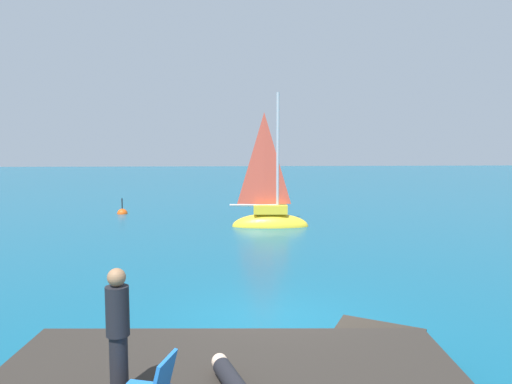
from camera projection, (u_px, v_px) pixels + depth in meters
The scene contains 6 objects.
ground_plane at pixel (271, 322), 10.10m from camera, with size 160.00×160.00×0.00m, color #0F5675.
boulder_seaward at pixel (378, 366), 8.07m from camera, with size 1.36×1.09×0.75m, color #272C26.
boulder_inland at pixel (375, 360), 8.32m from camera, with size 1.50×1.20×0.83m, color #2F2922.
sailboat_near at pixel (270, 219), 22.19m from camera, with size 3.65×1.40×6.68m.
person_standing at pixel (118, 330), 5.79m from camera, with size 0.28×0.28×1.62m.
marker_buoy at pixel (122, 214), 26.35m from camera, with size 0.56×0.56×1.13m.
Camera 1 is at (-0.98, -9.75, 3.67)m, focal length 33.92 mm.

